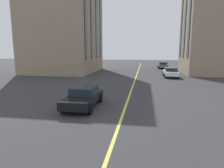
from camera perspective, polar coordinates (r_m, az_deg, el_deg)
lane_centre_line at (r=19.19m, az=5.61°, el=-1.81°), size 80.00×0.16×0.01m
car_white_far at (r=29.64m, az=16.59°, el=3.31°), size 4.40×1.95×1.37m
car_black_trailing at (r=13.64m, az=-8.24°, el=-3.67°), size 4.40×1.95×1.37m
car_grey_oncoming at (r=42.79m, az=14.48°, el=5.30°), size 4.40×1.95×1.37m
building_left_near at (r=36.77m, az=-13.73°, el=17.07°), size 13.15×10.85×17.31m
building_right_near at (r=36.90m, az=28.47°, el=17.64°), size 10.08×9.95×19.20m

